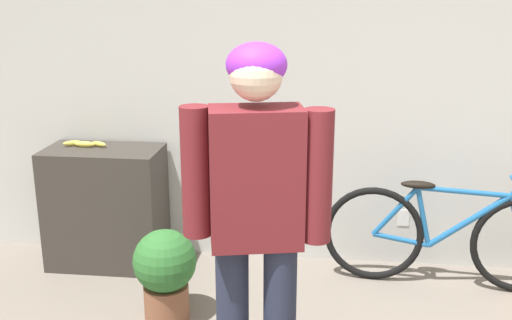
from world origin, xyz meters
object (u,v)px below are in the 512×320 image
person (256,204)px  potted_plant (165,270)px  bicycle (447,236)px  banana (85,144)px

person → potted_plant: (-0.62, 0.68, -0.70)m
bicycle → banana: (-2.48, 0.12, 0.52)m
person → potted_plant: 1.15m
bicycle → banana: 2.54m
bicycle → banana: size_ratio=4.93×
person → potted_plant: size_ratio=3.04×
person → bicycle: person is taller
banana → potted_plant: 1.19m
banana → potted_plant: banana is taller
banana → potted_plant: size_ratio=0.58×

